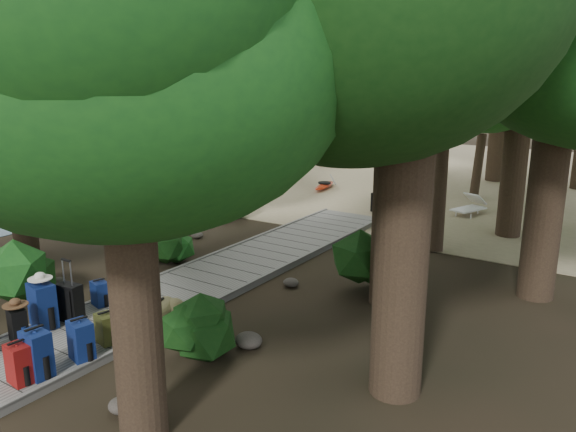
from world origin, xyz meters
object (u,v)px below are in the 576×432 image
Objects in this scene: backpack_left_c at (42,303)px; backpack_right_c at (81,339)px; sun_lounger at (469,205)px; kayak at (324,184)px; backpack_right_a at (18,362)px; backpack_right_d at (106,327)px; lone_suitcase_on_sand at (377,203)px; backpack_right_b at (37,351)px; duffel_right_khaki at (160,313)px; backpack_left_d at (100,292)px; suitcase_on_boardwalk at (70,302)px; backpack_left_b at (18,323)px.

backpack_right_c is (1.49, -0.35, -0.09)m from backpack_left_c.
backpack_left_c is 0.49× the size of sun_lounger.
kayak is 1.97× the size of sun_lounger.
backpack_right_a is 1.47m from backpack_right_d.
kayak is at bearing 158.56° from lone_suitcase_on_sand.
lone_suitcase_on_sand is at bearing -44.62° from kayak.
backpack_right_c is (0.16, 0.91, 0.02)m from backpack_right_a.
sun_lounger is (2.53, 1.29, -0.02)m from lone_suitcase_on_sand.
backpack_left_c is 1.71m from backpack_right_b.
kayak is (-2.17, 13.33, -0.36)m from backpack_left_c.
duffel_right_khaki is at bearing 92.26° from backpack_right_a.
backpack_right_b is 2.23m from duffel_right_khaki.
duffel_right_khaki is at bearing 17.21° from backpack_left_d.
backpack_left_d reaches higher than sun_lounger.
backpack_right_a is 13.82m from sun_lounger.
lone_suitcase_on_sand is (-0.25, 12.34, -0.11)m from backpack_right_a.
backpack_left_c reaches higher than backpack_left_d.
backpack_left_c is at bearing 143.60° from backpack_right_a.
backpack_left_d is (0.03, 1.15, -0.18)m from backpack_left_c.
lone_suitcase_on_sand reaches higher than duffel_right_khaki.
duffel_right_khaki is (0.16, 2.21, -0.19)m from backpack_right_b.
backpack_left_d is 1.51m from duffel_right_khaki.
kayak is (-3.71, 12.12, -0.12)m from duffel_right_khaki.
sun_lounger is (2.23, 13.38, -0.19)m from backpack_right_b.
backpack_right_d is at bearing -80.44° from sun_lounger.
backpack_right_a reaches higher than lone_suitcase_on_sand.
backpack_right_d reaches higher than kayak.
backpack_right_b is 1.25× the size of lone_suitcase_on_sand.
suitcase_on_boardwalk reaches higher than backpack_left_d.
backpack_right_b is 1.41× the size of backpack_right_d.
backpack_left_d is 0.84× the size of lone_suitcase_on_sand.
duffel_right_khaki is 0.96× the size of lone_suitcase_on_sand.
backpack_left_b is 1.34m from backpack_right_b.
backpack_right_c is at bearing -84.97° from kayak.
backpack_right_c reaches higher than lone_suitcase_on_sand.
backpack_right_a reaches higher than backpack_right_d.
backpack_right_b is at bearing -74.57° from backpack_right_d.
kayak is at bearing 119.42° from backpack_right_d.
suitcase_on_boardwalk is at bearing 135.64° from backpack_right_b.
backpack_left_d is at bearing 93.91° from suitcase_on_boardwalk.
backpack_left_c reaches higher than duffel_right_khaki.
backpack_right_c is (1.46, -1.50, 0.08)m from backpack_left_d.
backpack_right_d is 0.93× the size of duffel_right_khaki.
duffel_right_khaki is (0.05, 1.56, -0.15)m from backpack_right_c.
sun_lounger reaches higher than kayak.
backpack_right_c is at bearing -30.82° from backpack_left_d.
sun_lounger is (5.78, -0.96, 0.11)m from kayak.
backpack_left_c is 1.70× the size of backpack_left_d.
backpack_right_a is 1.04× the size of lone_suitcase_on_sand.
backpack_right_c is (0.11, 0.65, -0.04)m from backpack_right_b.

